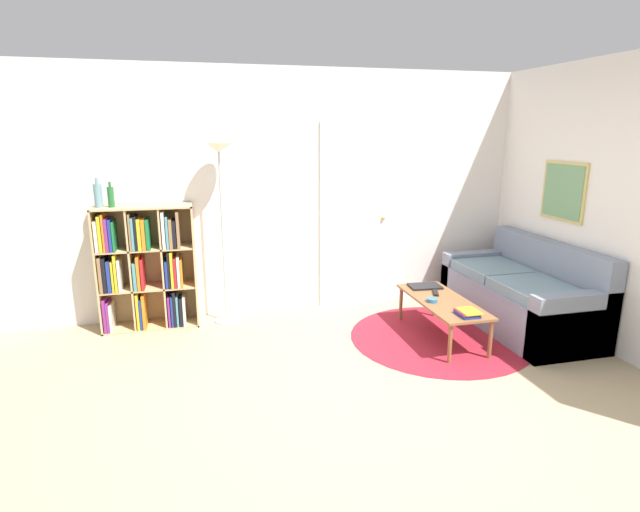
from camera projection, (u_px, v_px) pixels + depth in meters
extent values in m
plane|color=tan|center=(376.00, 411.00, 3.58)|extent=(14.00, 14.00, 0.00)
cube|color=silver|center=(306.00, 193.00, 5.43)|extent=(7.79, 0.05, 2.60)
cube|color=white|center=(357.00, 215.00, 5.60)|extent=(0.86, 0.02, 2.07)
sphere|color=tan|center=(383.00, 218.00, 5.66)|extent=(0.04, 0.04, 0.04)
cube|color=silver|center=(571.00, 199.00, 4.90)|extent=(0.05, 5.27, 2.60)
cube|color=tan|center=(564.00, 191.00, 4.95)|extent=(0.02, 0.59, 0.58)
cube|color=#669366|center=(563.00, 191.00, 4.95)|extent=(0.01, 0.53, 0.52)
cylinder|color=maroon|center=(439.00, 337.00, 4.85)|extent=(1.72, 1.72, 0.01)
cube|color=tan|center=(99.00, 271.00, 4.89)|extent=(0.02, 0.34, 1.25)
cube|color=tan|center=(195.00, 265.00, 5.11)|extent=(0.02, 0.34, 1.25)
cube|color=tan|center=(142.00, 207.00, 4.85)|extent=(0.94, 0.34, 0.02)
cube|color=tan|center=(153.00, 325.00, 5.15)|extent=(0.94, 0.34, 0.02)
cube|color=tan|center=(149.00, 264.00, 5.15)|extent=(0.94, 0.02, 1.25)
cube|color=tan|center=(132.00, 269.00, 4.96)|extent=(0.02, 0.32, 1.21)
cube|color=tan|center=(163.00, 267.00, 5.03)|extent=(0.02, 0.32, 1.21)
cube|color=tan|center=(149.00, 287.00, 5.05)|extent=(0.90, 0.32, 0.02)
cube|color=tan|center=(146.00, 248.00, 4.95)|extent=(0.90, 0.32, 0.02)
cube|color=#7F287A|center=(106.00, 314.00, 4.96)|extent=(0.03, 0.23, 0.33)
cube|color=#7F287A|center=(109.00, 315.00, 4.98)|extent=(0.02, 0.25, 0.30)
cube|color=silver|center=(112.00, 316.00, 4.99)|extent=(0.02, 0.24, 0.27)
cube|color=gold|center=(139.00, 310.00, 5.04)|extent=(0.03, 0.25, 0.37)
cube|color=navy|center=(142.00, 312.00, 5.05)|extent=(0.02, 0.24, 0.31)
cube|color=orange|center=(145.00, 310.00, 5.06)|extent=(0.03, 0.27, 0.35)
cube|color=#7F287A|center=(170.00, 309.00, 5.12)|extent=(0.02, 0.27, 0.31)
cube|color=navy|center=(172.00, 309.00, 5.12)|extent=(0.02, 0.26, 0.32)
cube|color=black|center=(175.00, 307.00, 5.11)|extent=(0.03, 0.22, 0.36)
cube|color=teal|center=(178.00, 310.00, 5.12)|extent=(0.02, 0.21, 0.31)
cube|color=black|center=(181.00, 310.00, 5.13)|extent=(0.03, 0.22, 0.28)
cube|color=silver|center=(184.00, 309.00, 5.15)|extent=(0.03, 0.25, 0.30)
cube|color=olive|center=(102.00, 273.00, 4.87)|extent=(0.03, 0.26, 0.35)
cube|color=black|center=(106.00, 274.00, 4.87)|extent=(0.03, 0.24, 0.34)
cube|color=navy|center=(110.00, 276.00, 4.86)|extent=(0.03, 0.19, 0.31)
cube|color=gold|center=(114.00, 275.00, 4.90)|extent=(0.02, 0.25, 0.30)
cube|color=gold|center=(117.00, 271.00, 4.91)|extent=(0.02, 0.27, 0.36)
cube|color=silver|center=(120.00, 274.00, 4.90)|extent=(0.02, 0.24, 0.31)
cube|color=teal|center=(136.00, 275.00, 4.95)|extent=(0.03, 0.26, 0.27)
cube|color=orange|center=(139.00, 271.00, 4.96)|extent=(0.03, 0.27, 0.34)
cube|color=#B21E23|center=(143.00, 273.00, 4.97)|extent=(0.03, 0.27, 0.30)
cube|color=navy|center=(167.00, 273.00, 5.01)|extent=(0.02, 0.23, 0.28)
cube|color=black|center=(169.00, 269.00, 4.99)|extent=(0.02, 0.21, 0.36)
cube|color=gold|center=(172.00, 269.00, 5.00)|extent=(0.03, 0.20, 0.36)
cube|color=#B21E23|center=(175.00, 271.00, 5.04)|extent=(0.03, 0.25, 0.29)
cube|color=silver|center=(179.00, 270.00, 5.05)|extent=(0.03, 0.27, 0.31)
cube|color=orange|center=(181.00, 271.00, 5.06)|extent=(0.02, 0.27, 0.28)
cube|color=silver|center=(97.00, 236.00, 4.75)|extent=(0.03, 0.20, 0.30)
cube|color=gold|center=(101.00, 233.00, 4.77)|extent=(0.03, 0.24, 0.34)
cube|color=orange|center=(105.00, 232.00, 4.79)|extent=(0.02, 0.26, 0.36)
cube|color=#7F287A|center=(108.00, 234.00, 4.78)|extent=(0.03, 0.22, 0.32)
cube|color=navy|center=(111.00, 234.00, 4.80)|extent=(0.03, 0.23, 0.31)
cube|color=#196B38|center=(115.00, 235.00, 4.81)|extent=(0.02, 0.24, 0.28)
cube|color=olive|center=(131.00, 232.00, 4.81)|extent=(0.02, 0.19, 0.35)
cube|color=teal|center=(133.00, 233.00, 4.84)|extent=(0.02, 0.22, 0.31)
cube|color=black|center=(137.00, 232.00, 4.85)|extent=(0.02, 0.24, 0.33)
cube|color=gold|center=(140.00, 234.00, 4.84)|extent=(0.03, 0.19, 0.30)
cube|color=orange|center=(144.00, 234.00, 4.86)|extent=(0.03, 0.23, 0.30)
cube|color=#196B38|center=(148.00, 233.00, 4.89)|extent=(0.03, 0.25, 0.29)
cube|color=silver|center=(163.00, 230.00, 4.88)|extent=(0.03, 0.19, 0.36)
cube|color=teal|center=(167.00, 231.00, 4.92)|extent=(0.02, 0.25, 0.31)
cube|color=olive|center=(171.00, 233.00, 4.91)|extent=(0.03, 0.20, 0.29)
cube|color=black|center=(174.00, 233.00, 4.94)|extent=(0.03, 0.23, 0.27)
cube|color=olive|center=(178.00, 229.00, 4.94)|extent=(0.03, 0.24, 0.36)
cylinder|color=#B7B7BC|center=(227.00, 320.00, 5.27)|extent=(0.25, 0.25, 0.01)
cylinder|color=#B7B7BC|center=(223.00, 236.00, 5.05)|extent=(0.02, 0.02, 1.75)
cone|color=white|center=(219.00, 148.00, 4.84)|extent=(0.28, 0.28, 0.10)
cube|color=gray|center=(517.00, 304.00, 5.11)|extent=(0.82, 1.73, 0.46)
cube|color=gray|center=(547.00, 282.00, 5.14)|extent=(0.16, 1.73, 0.87)
cube|color=gray|center=(573.00, 326.00, 4.35)|extent=(0.82, 0.16, 0.60)
cube|color=gray|center=(476.00, 276.00, 5.83)|extent=(0.82, 0.16, 0.60)
cube|color=slate|center=(535.00, 289.00, 4.69)|extent=(0.62, 0.69, 0.10)
cube|color=slate|center=(492.00, 269.00, 5.35)|extent=(0.62, 0.69, 0.10)
cube|color=brown|center=(443.00, 301.00, 4.78)|extent=(0.47, 1.15, 0.02)
cylinder|color=brown|center=(450.00, 344.00, 4.28)|extent=(0.04, 0.04, 0.36)
cylinder|color=brown|center=(401.00, 303.00, 5.28)|extent=(0.04, 0.04, 0.36)
cylinder|color=brown|center=(490.00, 339.00, 4.37)|extent=(0.04, 0.04, 0.36)
cylinder|color=brown|center=(435.00, 300.00, 5.37)|extent=(0.04, 0.04, 0.36)
cube|color=black|center=(425.00, 286.00, 5.16)|extent=(0.34, 0.24, 0.02)
cylinder|color=teal|center=(432.00, 300.00, 4.72)|extent=(0.10, 0.10, 0.04)
cube|color=navy|center=(467.00, 314.00, 4.37)|extent=(0.16, 0.20, 0.02)
cube|color=#7F287A|center=(467.00, 312.00, 4.37)|extent=(0.16, 0.20, 0.02)
cube|color=gold|center=(469.00, 311.00, 4.35)|extent=(0.16, 0.20, 0.01)
cube|color=black|center=(436.00, 293.00, 4.96)|extent=(0.10, 0.18, 0.02)
cylinder|color=#6B93A3|center=(98.00, 196.00, 4.73)|extent=(0.08, 0.08, 0.22)
cylinder|color=#6B93A3|center=(97.00, 181.00, 4.69)|extent=(0.03, 0.03, 0.06)
cylinder|color=#236633|center=(111.00, 197.00, 4.74)|extent=(0.06, 0.06, 0.19)
cylinder|color=#236633|center=(110.00, 184.00, 4.71)|extent=(0.02, 0.02, 0.05)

